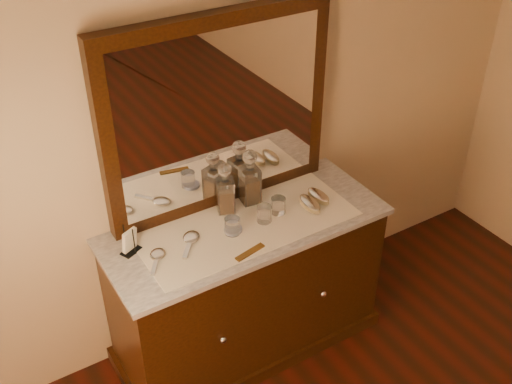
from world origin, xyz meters
TOP-DOWN VIEW (x-y plane):
  - dresser_cabinet at (0.00, 1.96)m, footprint 1.40×0.55m
  - dresser_plinth at (0.00, 1.96)m, footprint 1.46×0.59m
  - knob_left at (-0.30, 1.67)m, footprint 0.04×0.04m
  - knob_right at (0.30, 1.67)m, footprint 0.04×0.04m
  - marble_top at (0.00, 1.96)m, footprint 1.44×0.59m
  - mirror_frame at (0.00, 2.20)m, footprint 1.20×0.08m
  - mirror_glass at (0.00, 2.17)m, footprint 1.06×0.01m
  - lace_runner at (0.00, 1.94)m, footprint 1.10×0.45m
  - pin_dish at (-0.08, 1.93)m, footprint 0.11×0.11m
  - comb at (-0.10, 1.75)m, footprint 0.17×0.06m
  - napkin_rack at (-0.57, 2.05)m, footprint 0.11×0.09m
  - decanter_left at (-0.03, 2.10)m, footprint 0.11×0.11m
  - decanter_right at (0.12, 2.11)m, footprint 0.10×0.10m
  - brush_near at (0.35, 1.89)m, footprint 0.08×0.17m
  - brush_far at (0.43, 1.93)m, footprint 0.08×0.16m
  - hand_mirror_outer at (-0.48, 1.94)m, footprint 0.14×0.18m
  - hand_mirror_inner at (-0.30, 1.97)m, footprint 0.17×0.19m
  - tumblers at (0.06, 1.93)m, footprint 0.36×0.10m

SIDE VIEW (x-z plane):
  - dresser_plinth at x=0.00m, z-range 0.00..0.08m
  - dresser_cabinet at x=0.00m, z-range 0.00..0.82m
  - knob_left at x=-0.30m, z-range 0.43..0.47m
  - knob_right at x=0.30m, z-range 0.43..0.47m
  - marble_top at x=0.00m, z-range 0.82..0.85m
  - lace_runner at x=0.00m, z-range 0.85..0.85m
  - comb at x=-0.10m, z-range 0.85..0.86m
  - hand_mirror_outer at x=-0.48m, z-range 0.85..0.87m
  - pin_dish at x=-0.08m, z-range 0.85..0.87m
  - hand_mirror_inner at x=-0.30m, z-range 0.85..0.87m
  - brush_far at x=0.43m, z-range 0.85..0.90m
  - brush_near at x=0.35m, z-range 0.85..0.90m
  - tumblers at x=0.06m, z-range 0.85..0.94m
  - napkin_rack at x=-0.57m, z-range 0.84..0.98m
  - decanter_left at x=-0.03m, z-range 0.82..1.10m
  - decanter_right at x=0.12m, z-range 0.82..1.13m
  - mirror_frame at x=0.00m, z-range 0.85..1.85m
  - mirror_glass at x=0.00m, z-range 0.92..1.78m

